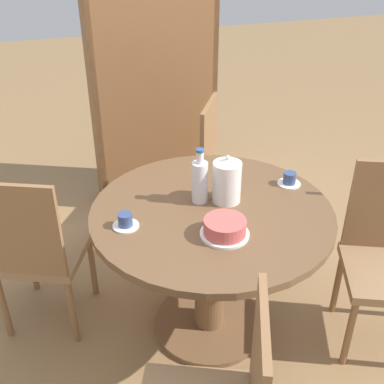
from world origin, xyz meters
TOP-DOWN VIEW (x-y plane):
  - ground_plane at (0.00, 0.00)m, footprint 14.00×14.00m
  - dining_table at (0.00, 0.00)m, footprint 1.13×1.13m
  - chair_a at (-0.81, 0.29)m, footprint 0.56×0.56m
  - chair_d at (0.40, 0.76)m, footprint 0.58×0.58m
  - bookshelf at (0.08, 1.45)m, footprint 0.87×0.28m
  - coffee_pot at (0.09, 0.05)m, footprint 0.14×0.14m
  - water_bottle at (-0.03, 0.09)m, footprint 0.08×0.08m
  - cake_main at (-0.02, -0.21)m, footprint 0.21×0.21m
  - cup_a at (0.45, 0.10)m, footprint 0.12×0.12m
  - cup_b at (-0.41, -0.01)m, footprint 0.12×0.12m

SIDE VIEW (x-z plane):
  - ground_plane at x=0.00m, z-range 0.00..0.00m
  - chair_a at x=-0.81m, z-range 0.02..0.96m
  - chair_d at x=0.40m, z-range 0.02..0.96m
  - dining_table at x=0.00m, z-range 0.17..0.92m
  - cup_a at x=0.45m, z-range 0.74..0.80m
  - cup_b at x=-0.41m, z-range 0.74..0.80m
  - cake_main at x=-0.02m, z-range 0.74..0.82m
  - bookshelf at x=0.08m, z-range -0.02..1.65m
  - coffee_pot at x=0.09m, z-range 0.73..0.97m
  - water_bottle at x=-0.03m, z-range 0.72..0.99m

